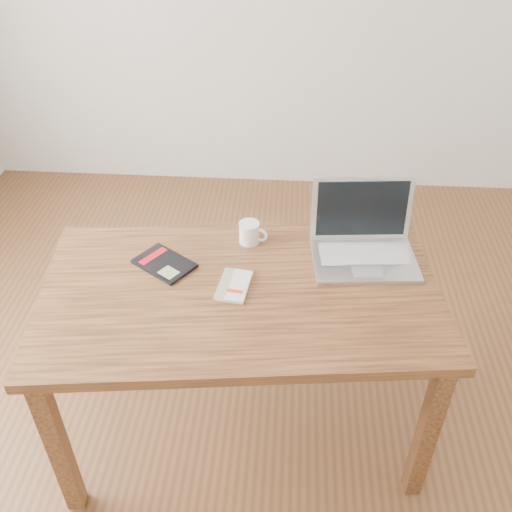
# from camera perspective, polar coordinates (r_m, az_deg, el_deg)

# --- Properties ---
(room) EXTENTS (4.04, 4.04, 2.70)m
(room) POSITION_cam_1_polar(r_m,az_deg,el_deg) (1.70, -1.79, 13.32)
(room) COLOR brown
(room) RESTS_ON ground
(desk) EXTENTS (1.48, 0.95, 0.75)m
(desk) POSITION_cam_1_polar(r_m,az_deg,el_deg) (2.05, -1.52, -5.16)
(desk) COLOR #553219
(desk) RESTS_ON ground
(white_guidebook) EXTENTS (0.12, 0.18, 0.02)m
(white_guidebook) POSITION_cam_1_polar(r_m,az_deg,el_deg) (1.99, -2.24, -2.97)
(white_guidebook) COLOR silver
(white_guidebook) RESTS_ON desk
(black_guidebook) EXTENTS (0.25, 0.24, 0.01)m
(black_guidebook) POSITION_cam_1_polar(r_m,az_deg,el_deg) (2.12, -9.16, -0.74)
(black_guidebook) COLOR black
(black_guidebook) RESTS_ON desk
(laptop) EXTENTS (0.40, 0.33, 0.27)m
(laptop) POSITION_cam_1_polar(r_m,az_deg,el_deg) (2.15, 10.70, 1.43)
(laptop) COLOR silver
(laptop) RESTS_ON desk
(coffee_mug) EXTENTS (0.11, 0.08, 0.08)m
(coffee_mug) POSITION_cam_1_polar(r_m,az_deg,el_deg) (2.18, -0.61, 2.38)
(coffee_mug) COLOR white
(coffee_mug) RESTS_ON desk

